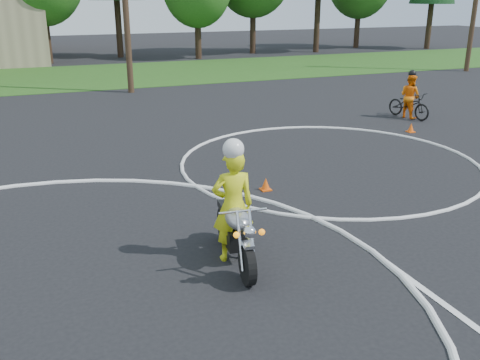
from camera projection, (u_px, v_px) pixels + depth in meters
name	position (u px, v px, depth m)	size (l,w,h in m)	color
grass_strip	(17.00, 80.00, 28.61)	(120.00, 10.00, 0.02)	#1E4714
course_markings	(145.00, 255.00, 9.44)	(19.05, 19.05, 0.12)	silver
primary_motorcycle	(236.00, 232.00, 9.02)	(0.78, 2.23, 1.17)	black
rider_primary_grp	(233.00, 203.00, 8.98)	(0.77, 0.55, 2.18)	yellow
rider_second_grp	(409.00, 101.00, 19.72)	(1.02, 1.93, 1.76)	black
traffic_cones	(274.00, 253.00, 9.22)	(18.57, 12.88, 0.30)	#F2550C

